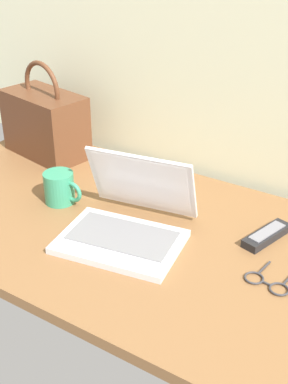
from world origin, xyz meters
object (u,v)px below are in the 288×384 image
(coffee_mug, at_px, (61,187))
(remote_control_far, at_px, (267,235))
(handbag, at_px, (45,123))
(laptop, at_px, (128,221))
(eyeglasses, at_px, (267,283))

(coffee_mug, height_order, remote_control_far, coffee_mug)
(coffee_mug, xyz_separation_m, handbag, (-0.27, 0.24, 0.07))
(laptop, distance_m, remote_control_far, 0.37)
(coffee_mug, relative_size, remote_control_far, 0.76)
(coffee_mug, bearing_deg, eyeglasses, -3.28)
(laptop, height_order, eyeglasses, laptop)
(remote_control_far, xyz_separation_m, eyeglasses, (0.07, -0.18, -0.01))
(laptop, relative_size, handbag, 1.06)
(remote_control_far, height_order, eyeglasses, remote_control_far)
(eyeglasses, distance_m, handbag, 0.97)
(eyeglasses, relative_size, handbag, 0.35)
(handbag, bearing_deg, eyeglasses, -16.63)
(coffee_mug, distance_m, eyeglasses, 0.66)
(remote_control_far, distance_m, handbag, 0.86)
(coffee_mug, height_order, eyeglasses, coffee_mug)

